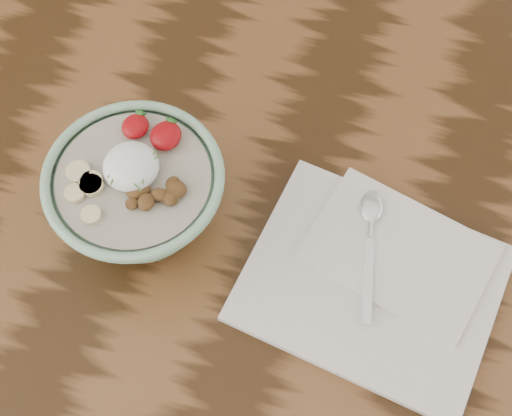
{
  "coord_description": "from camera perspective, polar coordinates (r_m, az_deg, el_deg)",
  "views": [
    {
      "loc": [
        7.68,
        -37.83,
        154.25
      ],
      "look_at": [
        -2.47,
        -5.37,
        86.95
      ],
      "focal_mm": 50.0,
      "sensor_mm": 36.0,
      "label": 1
    }
  ],
  "objects": [
    {
      "name": "napkin",
      "position": [
        0.85,
        9.66,
        -5.47
      ],
      "size": [
        31.63,
        27.39,
        1.76
      ],
      "rotation": [
        0.0,
        0.0,
        -0.14
      ],
      "color": "silver",
      "rests_on": "table"
    },
    {
      "name": "table",
      "position": [
        0.97,
        2.35,
        -3.36
      ],
      "size": [
        160.0,
        90.0,
        75.0
      ],
      "color": "black",
      "rests_on": "ground"
    },
    {
      "name": "spoon",
      "position": [
        0.87,
        9.16,
        -1.29
      ],
      "size": [
        5.2,
        17.11,
        0.89
      ],
      "rotation": [
        0.0,
        0.0,
        0.19
      ],
      "color": "silver",
      "rests_on": "napkin"
    },
    {
      "name": "breakfast_bowl",
      "position": [
        0.83,
        -9.39,
        1.06
      ],
      "size": [
        20.31,
        20.31,
        13.85
      ],
      "rotation": [
        0.0,
        0.0,
        -0.14
      ],
      "color": "#85B392",
      "rests_on": "table"
    }
  ]
}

